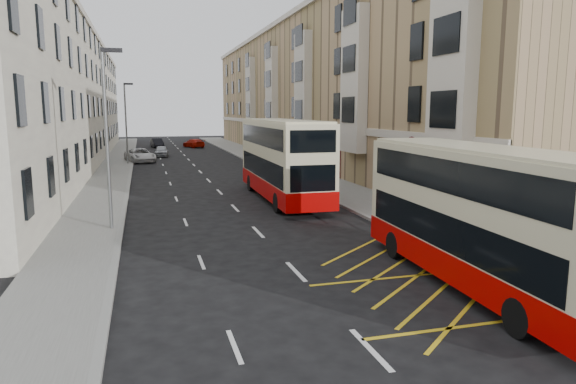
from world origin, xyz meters
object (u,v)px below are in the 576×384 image
object	(u,v)px
double_decker_rear	(283,160)
street_lamp_near	(107,129)
double_decker_front	(479,217)
car_red	(194,143)
car_silver	(161,151)
pedestrian_near	(533,253)
white_van	(140,155)
street_lamp_far	(126,119)
car_dark	(157,143)
pedestrian_far	(526,251)

from	to	relation	value
double_decker_rear	street_lamp_near	bearing A→B (deg)	-147.58
double_decker_front	street_lamp_near	bearing A→B (deg)	138.51
double_decker_rear	car_red	world-z (taller)	double_decker_rear
car_silver	pedestrian_near	bearing A→B (deg)	-74.72
pedestrian_near	white_van	xyz separation A→B (m)	(-11.97, 43.81, -0.32)
white_van	car_red	world-z (taller)	white_van
pedestrian_near	car_silver	distance (m)	50.96
street_lamp_far	double_decker_rear	size ratio (longest dim) A/B	0.65
car_red	car_silver	bearing A→B (deg)	48.37
double_decker_front	car_dark	distance (m)	65.79
double_decker_front	pedestrian_near	xyz separation A→B (m)	(1.77, -0.38, -1.18)
car_dark	double_decker_front	bearing A→B (deg)	-90.44
double_decker_rear	car_dark	xyz separation A→B (m)	(-6.17, 48.44, -1.81)
white_van	double_decker_front	bearing A→B (deg)	-91.08
double_decker_front	car_silver	size ratio (longest dim) A/B	2.90
pedestrian_far	white_van	distance (m)	44.85
pedestrian_far	street_lamp_far	bearing A→B (deg)	-68.58
street_lamp_near	street_lamp_far	size ratio (longest dim) A/B	1.00
pedestrian_near	pedestrian_far	size ratio (longest dim) A/B	1.16
double_decker_rear	car_silver	distance (m)	33.42
street_lamp_far	pedestrian_far	world-z (taller)	street_lamp_far
car_dark	white_van	bearing A→B (deg)	-103.41
white_van	street_lamp_near	bearing A→B (deg)	-106.33
double_decker_rear	car_dark	distance (m)	48.86
car_silver	car_dark	distance (m)	15.62
pedestrian_near	white_van	size ratio (longest dim) A/B	0.34
street_lamp_far	car_silver	bearing A→B (deg)	67.66
double_decker_front	pedestrian_far	size ratio (longest dim) A/B	7.18
double_decker_front	pedestrian_near	bearing A→B (deg)	-9.71
street_lamp_far	car_dark	world-z (taller)	street_lamp_far
double_decker_front	white_van	size ratio (longest dim) A/B	2.12
street_lamp_near	white_van	xyz separation A→B (m)	(1.15, 32.48, -3.91)
pedestrian_near	car_red	world-z (taller)	pedestrian_near
street_lamp_near	white_van	bearing A→B (deg)	87.97
street_lamp_near	pedestrian_near	world-z (taller)	street_lamp_near
pedestrian_near	white_van	bearing A→B (deg)	-79.56
double_decker_rear	pedestrian_far	xyz separation A→B (m)	(3.75, -16.57, -1.57)
pedestrian_near	street_lamp_near	bearing A→B (deg)	-45.65
street_lamp_far	car_red	bearing A→B (deg)	69.06
double_decker_rear	pedestrian_near	world-z (taller)	double_decker_rear
double_decker_rear	white_van	xyz separation A→B (m)	(-8.51, 26.57, -1.77)
pedestrian_far	car_silver	xyz separation A→B (m)	(-9.83, 49.39, -0.27)
car_silver	car_dark	size ratio (longest dim) A/B	0.92
car_dark	car_red	distance (m)	5.47
double_decker_front	street_lamp_far	bearing A→B (deg)	107.96
street_lamp_far	double_decker_front	size ratio (longest dim) A/B	0.72
street_lamp_far	car_dark	xyz separation A→B (m)	(3.49, 24.35, -3.95)
double_decker_front	car_silver	xyz separation A→B (m)	(-7.76, 49.67, -1.58)
street_lamp_far	pedestrian_far	bearing A→B (deg)	-71.74
white_van	car_dark	world-z (taller)	white_van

